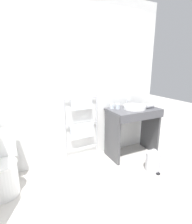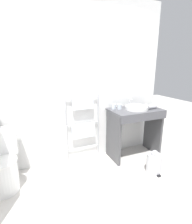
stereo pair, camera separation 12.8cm
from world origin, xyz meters
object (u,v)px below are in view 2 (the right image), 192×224
toilet (3,165)px  cup_near_wall (114,107)px  sink_basin (137,108)px  cup_near_edge (119,107)px  trash_bin (154,163)px  towel_radiator (83,122)px  hair_dryer (151,107)px

toilet → cup_near_wall: size_ratio=9.42×
sink_basin → cup_near_wall: 0.39m
sink_basin → cup_near_edge: bearing=152.6°
cup_near_wall → cup_near_edge: bearing=-31.2°
cup_near_wall → trash_bin: size_ratio=0.23×
toilet → trash_bin: size_ratio=2.17×
sink_basin → cup_near_wall: bearing=151.6°
towel_radiator → hair_dryer: (1.14, -0.31, 0.22)m
cup_near_edge → trash_bin: cup_near_edge is taller
sink_basin → trash_bin: bearing=-92.2°
hair_dryer → towel_radiator: bearing=164.8°
sink_basin → cup_near_edge: (-0.26, 0.13, 0.01)m
toilet → cup_near_edge: bearing=5.5°
cup_near_edge → trash_bin: (0.24, -0.68, -0.75)m
towel_radiator → cup_near_edge: size_ratio=12.91×
trash_bin → towel_radiator: bearing=136.4°
towel_radiator → cup_near_wall: (0.53, -0.08, 0.23)m
toilet → sink_basin: sink_basin is taller
sink_basin → cup_near_wall: cup_near_wall is taller
toilet → towel_radiator: bearing=14.1°
towel_radiator → sink_basin: size_ratio=2.96×
sink_basin → cup_near_edge: size_ratio=4.36×
toilet → cup_near_wall: cup_near_wall is taller
trash_bin → cup_near_edge: bearing=109.1°
towel_radiator → trash_bin: size_ratio=3.05×
toilet → hair_dryer: (2.35, -0.01, 0.57)m
trash_bin → toilet: bearing=166.3°
cup_near_wall → sink_basin: bearing=-28.4°
trash_bin → sink_basin: bearing=87.8°
towel_radiator → cup_near_edge: bearing=-11.9°
cup_near_edge → hair_dryer: 0.56m
hair_dryer → trash_bin: (-0.29, -0.50, -0.74)m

